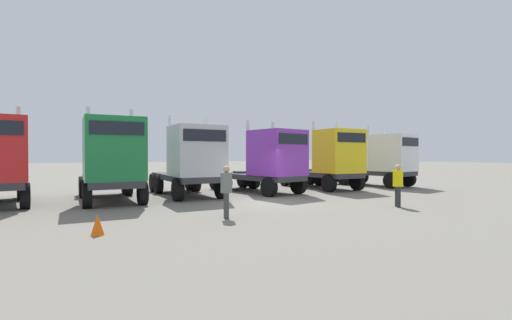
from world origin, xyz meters
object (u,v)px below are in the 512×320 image
object	(u,v)px
semi_truck_silver	(192,161)
semi_truck_white	(385,160)
traffic_cone_near	(98,225)
visitor_in_hivis	(398,182)
semi_truck_yellow	(332,159)
visitor_with_camera	(226,188)
semi_truck_purple	(270,161)
semi_truck_green	(112,159)

from	to	relation	value
semi_truck_silver	semi_truck_white	world-z (taller)	semi_truck_silver
traffic_cone_near	visitor_in_hivis	bearing A→B (deg)	-2.54
semi_truck_yellow	traffic_cone_near	bearing A→B (deg)	-62.86
semi_truck_silver	traffic_cone_near	distance (m)	8.88
semi_truck_yellow	traffic_cone_near	world-z (taller)	semi_truck_yellow
semi_truck_yellow	visitor_in_hivis	world-z (taller)	semi_truck_yellow
semi_truck_silver	traffic_cone_near	world-z (taller)	semi_truck_silver
semi_truck_white	visitor_with_camera	bearing A→B (deg)	-79.11
semi_truck_purple	semi_truck_green	bearing A→B (deg)	-100.16
semi_truck_purple	semi_truck_yellow	xyz separation A→B (m)	(4.55, -0.08, 0.06)
semi_truck_purple	visitor_in_hivis	distance (m)	7.43
semi_truck_silver	visitor_in_hivis	size ratio (longest dim) A/B	3.52
semi_truck_yellow	semi_truck_purple	bearing A→B (deg)	-88.63
semi_truck_silver	visitor_in_hivis	bearing A→B (deg)	41.19
semi_truck_yellow	semi_truck_silver	bearing A→B (deg)	-90.58
semi_truck_silver	traffic_cone_near	xyz separation A→B (m)	(-5.21, -7.02, -1.61)
semi_truck_purple	traffic_cone_near	distance (m)	11.81
semi_truck_silver	semi_truck_purple	size ratio (longest dim) A/B	0.95
semi_truck_yellow	visitor_with_camera	distance (m)	11.67
semi_truck_green	visitor_with_camera	size ratio (longest dim) A/B	3.61
semi_truck_purple	visitor_in_hivis	size ratio (longest dim) A/B	3.72
traffic_cone_near	semi_truck_white	bearing A→B (deg)	18.85
semi_truck_purple	visitor_with_camera	bearing A→B (deg)	-52.18
semi_truck_white	visitor_with_camera	world-z (taller)	semi_truck_white
semi_truck_purple	semi_truck_yellow	bearing A→B (deg)	79.45
semi_truck_green	traffic_cone_near	world-z (taller)	semi_truck_green
semi_truck_silver	semi_truck_yellow	world-z (taller)	semi_truck_yellow
semi_truck_silver	semi_truck_purple	bearing A→B (deg)	86.25
semi_truck_white	visitor_in_hivis	size ratio (longest dim) A/B	3.56
semi_truck_yellow	semi_truck_white	world-z (taller)	semi_truck_yellow
semi_truck_yellow	semi_truck_white	bearing A→B (deg)	91.28
semi_truck_white	visitor_in_hivis	distance (m)	10.21
semi_truck_silver	semi_truck_yellow	bearing A→B (deg)	88.23
semi_truck_silver	semi_truck_purple	xyz separation A→B (m)	(4.44, -0.38, -0.03)
semi_truck_yellow	visitor_with_camera	bearing A→B (deg)	-57.27
semi_truck_white	semi_truck_green	bearing A→B (deg)	-101.36
semi_truck_silver	traffic_cone_near	bearing A→B (deg)	-35.40
semi_truck_white	semi_truck_purple	bearing A→B (deg)	-101.57
visitor_in_hivis	semi_truck_white	bearing A→B (deg)	80.26
semi_truck_green	semi_truck_purple	size ratio (longest dim) A/B	0.98
semi_truck_green	visitor_with_camera	distance (m)	6.75
semi_truck_green	visitor_in_hivis	bearing A→B (deg)	56.68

